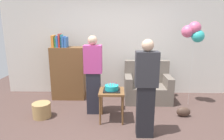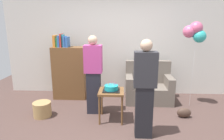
% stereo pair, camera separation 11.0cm
% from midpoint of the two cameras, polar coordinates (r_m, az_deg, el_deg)
% --- Properties ---
extents(ground_plane, '(8.00, 8.00, 0.00)m').
position_cam_midpoint_polar(ground_plane, '(3.65, 2.27, -17.26)').
color(ground_plane, '#4C3833').
extents(wall_back, '(6.00, 0.10, 2.70)m').
position_cam_midpoint_polar(wall_back, '(5.21, 2.76, 7.80)').
color(wall_back, silver).
rests_on(wall_back, ground_plane).
extents(couch, '(1.10, 0.70, 0.96)m').
position_cam_midpoint_polar(couch, '(4.90, 11.09, -4.93)').
color(couch, '#6B6056').
rests_on(couch, ground_plane).
extents(bookshelf, '(0.80, 0.36, 1.62)m').
position_cam_midpoint_polar(bookshelf, '(5.00, -11.69, -0.41)').
color(bookshelf, brown).
rests_on(bookshelf, ground_plane).
extents(side_table, '(0.48, 0.48, 0.60)m').
position_cam_midpoint_polar(side_table, '(3.82, 0.62, -7.29)').
color(side_table, brown).
rests_on(side_table, ground_plane).
extents(birthday_cake, '(0.32, 0.32, 0.17)m').
position_cam_midpoint_polar(birthday_cake, '(3.77, 0.63, -5.26)').
color(birthday_cake, black).
rests_on(birthday_cake, side_table).
extents(person_blowing_candles, '(0.36, 0.22, 1.63)m').
position_cam_midpoint_polar(person_blowing_candles, '(4.04, -4.63, -1.37)').
color(person_blowing_candles, '#23232D').
rests_on(person_blowing_candles, ground_plane).
extents(person_holding_cake, '(0.36, 0.22, 1.63)m').
position_cam_midpoint_polar(person_holding_cake, '(3.22, 10.42, -5.47)').
color(person_holding_cake, black).
rests_on(person_holding_cake, ground_plane).
extents(wicker_basket, '(0.36, 0.36, 0.30)m').
position_cam_midpoint_polar(wicker_basket, '(4.31, -18.89, -10.74)').
color(wicker_basket, '#A88451').
rests_on(wicker_basket, ground_plane).
extents(handbag, '(0.28, 0.14, 0.20)m').
position_cam_midpoint_polar(handbag, '(4.33, 20.87, -11.51)').
color(handbag, '#473328').
rests_on(handbag, ground_plane).
extents(balloon_bunch, '(0.48, 0.35, 1.90)m').
position_cam_midpoint_polar(balloon_bunch, '(4.66, 23.23, 10.14)').
color(balloon_bunch, silver).
rests_on(balloon_bunch, ground_plane).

